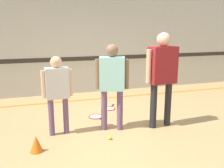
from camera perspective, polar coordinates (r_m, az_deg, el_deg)
ground_plane at (r=4.95m, az=1.74°, el=-9.97°), size 16.00×16.00×0.00m
wall_back at (r=7.37m, az=-5.76°, el=10.28°), size 16.00×0.07×3.20m
floor_stripe at (r=6.84m, az=-4.05°, el=-3.44°), size 14.40×0.10×0.01m
person_instructor at (r=4.59m, az=0.00°, el=1.35°), size 0.59×0.38×1.63m
person_student_left at (r=4.51m, az=-12.42°, el=-0.70°), size 0.54×0.24×1.43m
person_student_right at (r=4.82m, az=11.43°, el=3.17°), size 0.69×0.33×1.83m
racket_spare_on_floor at (r=6.04m, az=-0.58°, el=-5.58°), size 0.41×0.48×0.03m
racket_second_spare at (r=5.50m, az=-3.63°, el=-7.48°), size 0.41×0.57×0.03m
tennis_ball_near_instructor at (r=4.46m, az=-0.52°, el=-12.20°), size 0.07×0.07×0.07m
tennis_ball_by_spare_racket at (r=5.97m, az=2.07°, el=-5.58°), size 0.07×0.07×0.07m
training_cone at (r=4.20m, az=-16.94°, el=-12.94°), size 0.21×0.21×0.27m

